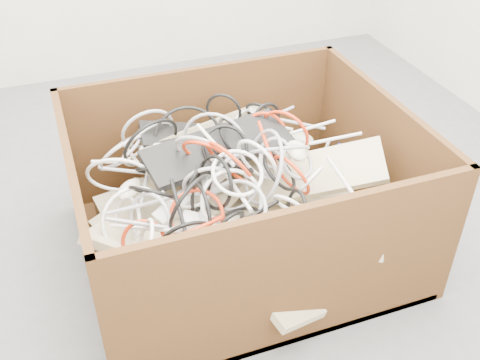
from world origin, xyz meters
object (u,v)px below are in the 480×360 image
object	(u,v)px
power_strip_left	(193,192)
power_strip_right	(232,232)
vga_plug	(343,150)
cardboard_box	(238,220)

from	to	relation	value
power_strip_left	power_strip_right	size ratio (longest dim) A/B	0.97
power_strip_left	vga_plug	xyz separation A→B (m)	(0.57, 0.06, -0.00)
cardboard_box	power_strip_right	world-z (taller)	cardboard_box
cardboard_box	vga_plug	world-z (taller)	cardboard_box
cardboard_box	vga_plug	xyz separation A→B (m)	(0.40, 0.01, 0.20)
power_strip_right	vga_plug	world-z (taller)	power_strip_right
power_strip_left	power_strip_right	bearing A→B (deg)	-98.06
cardboard_box	power_strip_left	xyz separation A→B (m)	(-0.17, -0.05, 0.20)
power_strip_left	vga_plug	size ratio (longest dim) A/B	6.72
power_strip_right	vga_plug	size ratio (longest dim) A/B	6.90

